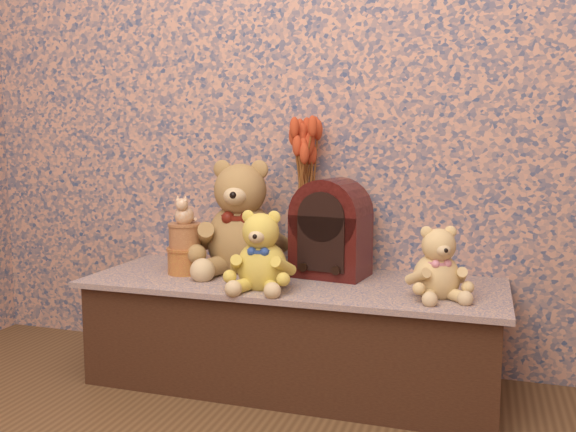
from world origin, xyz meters
name	(u,v)px	position (x,y,z in m)	size (l,w,h in m)	color
display_shelf	(292,332)	(0.00, 1.23, 0.19)	(1.50, 0.56, 0.39)	navy
teddy_large	(242,212)	(-0.23, 1.32, 0.62)	(0.37, 0.43, 0.46)	#8D5E36
teddy_medium	(262,247)	(-0.06, 1.08, 0.53)	(0.23, 0.27, 0.29)	gold
teddy_small	(437,259)	(0.52, 1.14, 0.51)	(0.20, 0.24, 0.25)	tan
cathedral_radio	(331,228)	(0.12, 1.34, 0.57)	(0.26, 0.19, 0.37)	#340B09
ceramic_vase	(305,246)	(0.00, 1.40, 0.48)	(0.11, 0.11, 0.19)	tan
dried_stalks	(305,169)	(0.00, 1.40, 0.78)	(0.21, 0.21, 0.41)	#C13F1E
biscuit_tin_lower	(185,261)	(-0.42, 1.21, 0.44)	(0.13, 0.13, 0.10)	gold
biscuit_tin_upper	(185,236)	(-0.42, 1.21, 0.53)	(0.12, 0.12, 0.09)	tan
cat_figurine	(184,209)	(-0.42, 1.21, 0.63)	(0.08, 0.09, 0.11)	silver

